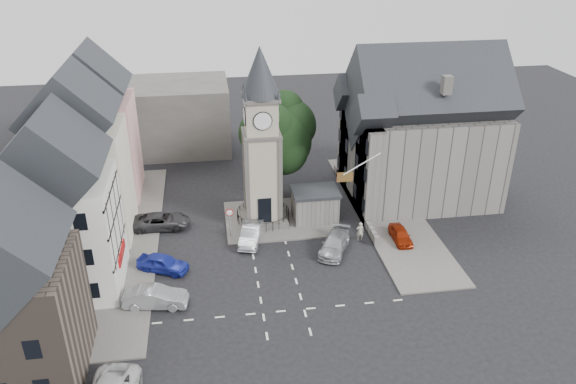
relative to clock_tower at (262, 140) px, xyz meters
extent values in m
plane|color=black|center=(0.00, -7.99, -8.12)|extent=(120.00, 120.00, 0.00)
cube|color=#595651|center=(-12.50, -1.99, -8.05)|extent=(6.00, 30.00, 0.14)
cube|color=#595651|center=(12.00, 0.01, -8.05)|extent=(6.00, 26.00, 0.14)
cube|color=#595651|center=(1.50, 0.01, -8.04)|extent=(10.00, 8.00, 0.16)
cube|color=silver|center=(0.00, -13.49, -8.12)|extent=(20.00, 8.00, 0.01)
cube|color=#4C4944|center=(0.00, 0.01, -7.77)|extent=(4.20, 4.20, 0.70)
torus|color=black|center=(0.00, 0.01, -7.04)|extent=(4.86, 4.86, 0.06)
cube|color=#ADA18B|center=(0.00, 0.01, -3.42)|extent=(3.00, 3.00, 8.00)
cube|color=black|center=(0.00, -1.44, -6.22)|extent=(1.20, 0.25, 2.40)
cube|color=#4C4944|center=(0.00, 0.01, 0.58)|extent=(3.30, 3.30, 0.25)
cube|color=#ADA18B|center=(0.00, 0.01, 2.18)|extent=(2.70, 2.70, 3.20)
cylinder|color=white|center=(0.00, -1.39, 2.18)|extent=(1.50, 0.12, 1.50)
cube|color=#4C4944|center=(0.00, 0.01, 3.78)|extent=(3.10, 3.10, 0.30)
cone|color=black|center=(0.00, 0.01, 6.03)|extent=(3.40, 3.40, 4.20)
cube|color=#63615B|center=(4.80, -0.49, -6.72)|extent=(4.00, 3.00, 2.80)
cube|color=black|center=(4.80, -0.49, -5.17)|extent=(4.30, 3.30, 0.25)
cylinder|color=black|center=(2.00, 5.01, -5.92)|extent=(0.70, 0.70, 4.40)
cylinder|color=black|center=(-3.20, -2.49, -6.87)|extent=(0.10, 0.10, 2.50)
cone|color=#A50C0C|center=(-3.20, -2.59, -5.62)|extent=(0.70, 0.06, 0.70)
cone|color=white|center=(-3.20, -2.61, -5.62)|extent=(0.54, 0.04, 0.54)
cube|color=#D29A90|center=(-15.50, 8.01, -3.12)|extent=(7.50, 7.00, 10.00)
cube|color=beige|center=(-15.50, 0.01, -3.12)|extent=(7.50, 7.00, 10.00)
cube|color=silver|center=(-15.50, -7.99, -3.62)|extent=(7.50, 7.00, 9.00)
cube|color=#4B4038|center=(-17.00, -16.99, -4.12)|extent=(8.00, 7.00, 8.00)
cube|color=#4C4944|center=(-12.00, 20.01, -4.12)|extent=(20.00, 10.00, 8.00)
cube|color=#63615B|center=(16.00, 3.01, -3.62)|extent=(14.00, 10.00, 9.00)
cube|color=#63615B|center=(9.80, -0.49, -3.62)|extent=(1.60, 4.40, 9.00)
cube|color=#63615B|center=(9.80, 6.51, -3.62)|extent=(1.60, 4.40, 9.00)
cube|color=#63615B|center=(9.20, 2.01, -7.67)|extent=(0.40, 16.00, 0.90)
cylinder|color=white|center=(8.00, -3.99, -1.12)|extent=(3.17, 0.10, 1.89)
plane|color=#B21414|center=(6.60, -3.99, -2.22)|extent=(1.40, 0.00, 1.40)
imported|color=#1D2AA0|center=(-8.84, -6.97, -7.41)|extent=(4.50, 3.25, 1.42)
imported|color=#9B9FA3|center=(-9.15, -11.50, -7.35)|extent=(4.83, 2.24, 1.53)
imported|color=#343437|center=(-9.35, 0.01, -7.40)|extent=(5.23, 2.45, 1.44)
imported|color=#95989D|center=(-1.44, -3.49, -7.37)|extent=(2.67, 4.79, 1.49)
imported|color=#9DA0A5|center=(5.43, -6.10, -7.42)|extent=(3.90, 5.19, 1.40)
imported|color=#942208|center=(11.50, -5.38, -7.51)|extent=(1.48, 3.61, 1.22)
imported|color=#ACA58E|center=(8.00, -4.74, -7.22)|extent=(0.67, 0.45, 1.80)
camera|label=1|loc=(-4.49, -45.69, 17.69)|focal=35.00mm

